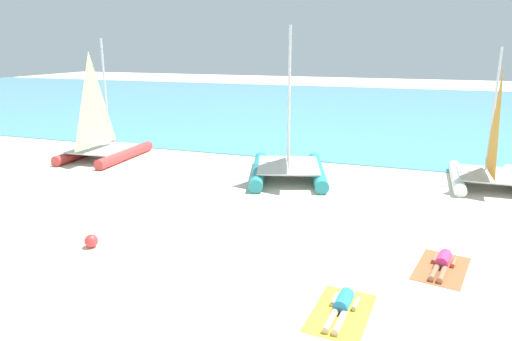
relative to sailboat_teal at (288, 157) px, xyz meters
name	(u,v)px	position (x,y,z in m)	size (l,w,h in m)	color
ground_plane	(293,171)	(-0.11, 1.14, -0.88)	(120.00, 120.00, 0.00)	beige
ocean_water	(360,108)	(-0.11, 23.03, -0.86)	(120.00, 40.00, 0.05)	#4C9EB7
sailboat_teal	(288,157)	(0.00, 0.00, 0.00)	(4.07, 5.18, 5.92)	teal
sailboat_red	(103,142)	(-9.08, 0.30, -0.07)	(2.85, 4.30, 5.47)	#CC3838
sailboat_white	(488,167)	(7.38, 1.47, -0.12)	(2.54, 3.95, 5.12)	white
towel_left	(341,313)	(3.68, -9.08, -0.88)	(1.10, 1.90, 0.01)	yellow
sunbather_left	(342,305)	(3.68, -9.01, -0.75)	(0.57, 1.57, 0.30)	#268CCC
towel_right	(441,268)	(5.62, -6.35, -0.88)	(1.10, 1.90, 0.01)	#EA5933
sunbather_right	(442,262)	(5.63, -6.28, -0.75)	(0.69, 1.56, 0.30)	#D83372
beach_ball	(91,241)	(-3.09, -8.15, -0.71)	(0.36, 0.36, 0.36)	red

